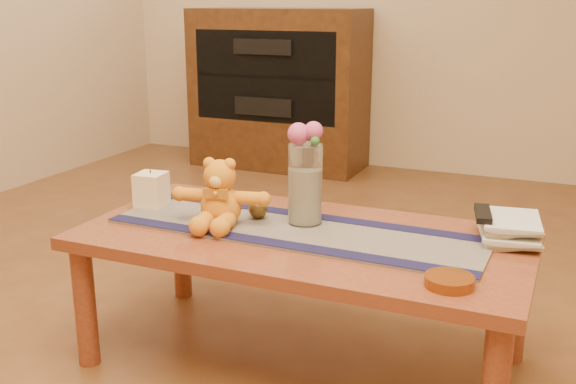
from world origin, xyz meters
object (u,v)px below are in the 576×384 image
at_px(teddy_bear, 221,193).
at_px(amber_dish, 449,281).
at_px(pillar_candle, 151,189).
at_px(tv_remote, 483,214).
at_px(bronze_ball, 258,209).
at_px(book_bottom, 481,236).
at_px(glass_vase, 305,184).

relative_size(teddy_bear, amber_dish, 2.37).
distance_m(pillar_candle, tv_remote, 1.12).
bearing_deg(tv_remote, amber_dish, -104.85).
distance_m(teddy_bear, pillar_candle, 0.33).
xyz_separation_m(pillar_candle, bronze_ball, (0.41, 0.02, -0.03)).
bearing_deg(book_bottom, teddy_bear, -179.80).
bearing_deg(glass_vase, tv_remote, 8.43).
relative_size(bronze_ball, amber_dish, 0.50).
xyz_separation_m(teddy_bear, pillar_candle, (-0.32, 0.08, -0.04)).
bearing_deg(book_bottom, amber_dish, -107.48).
xyz_separation_m(glass_vase, bronze_ball, (-0.16, -0.02, -0.10)).
distance_m(teddy_bear, tv_remote, 0.82).
distance_m(glass_vase, tv_remote, 0.56).
bearing_deg(teddy_bear, glass_vase, 13.61).
xyz_separation_m(book_bottom, amber_dish, (-0.02, -0.40, 0.00)).
distance_m(pillar_candle, bronze_ball, 0.41).
bearing_deg(teddy_bear, amber_dish, -25.09).
relative_size(teddy_bear, bronze_ball, 4.76).
xyz_separation_m(bronze_ball, amber_dish, (0.69, -0.29, -0.03)).
distance_m(teddy_bear, book_bottom, 0.83).
relative_size(teddy_bear, tv_remote, 1.90).
bearing_deg(bronze_ball, teddy_bear, -131.79).
relative_size(glass_vase, tv_remote, 1.62).
relative_size(teddy_bear, glass_vase, 1.17).
relative_size(tv_remote, amber_dish, 1.24).
bearing_deg(book_bottom, bronze_ball, 174.48).
bearing_deg(glass_vase, amber_dish, -30.23).
bearing_deg(pillar_candle, book_bottom, 6.65).
distance_m(book_bottom, amber_dish, 0.40).
distance_m(pillar_candle, amber_dish, 1.13).
relative_size(bronze_ball, tv_remote, 0.40).
bearing_deg(teddy_bear, bronze_ball, 37.07).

